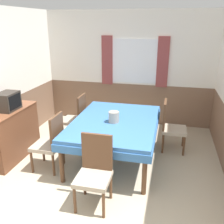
{
  "coord_description": "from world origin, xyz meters",
  "views": [
    {
      "loc": [
        0.99,
        -2.02,
        2.32
      ],
      "look_at": [
        0.05,
        1.87,
        0.88
      ],
      "focal_mm": 40.0,
      "sensor_mm": 36.0,
      "label": 1
    }
  ],
  "objects_px": {
    "chair_left_far": "(77,117)",
    "chair_head_near": "(95,170)",
    "chair_left_near": "(51,141)",
    "sideboard": "(11,134)",
    "chair_right_far": "(170,125)",
    "vase": "(114,117)",
    "tv": "(8,101)",
    "dining_table": "(115,126)"
  },
  "relations": [
    {
      "from": "sideboard",
      "to": "chair_head_near",
      "type": "bearing_deg",
      "value": -24.36
    },
    {
      "from": "chair_left_far",
      "to": "chair_head_near",
      "type": "height_order",
      "value": "same"
    },
    {
      "from": "chair_head_near",
      "to": "vase",
      "type": "bearing_deg",
      "value": -89.76
    },
    {
      "from": "chair_left_near",
      "to": "tv",
      "type": "relative_size",
      "value": 2.48
    },
    {
      "from": "chair_left_far",
      "to": "sideboard",
      "type": "xyz_separation_m",
      "value": [
        -0.87,
        -0.96,
        -0.04
      ]
    },
    {
      "from": "dining_table",
      "to": "chair_left_far",
      "type": "bearing_deg",
      "value": 148.52
    },
    {
      "from": "chair_head_near",
      "to": "tv",
      "type": "bearing_deg",
      "value": -25.15
    },
    {
      "from": "chair_left_near",
      "to": "vase",
      "type": "height_order",
      "value": "chair_left_near"
    },
    {
      "from": "chair_left_near",
      "to": "vase",
      "type": "xyz_separation_m",
      "value": [
        0.94,
        0.5,
        0.33
      ]
    },
    {
      "from": "chair_right_far",
      "to": "chair_head_near",
      "type": "bearing_deg",
      "value": -27.86
    },
    {
      "from": "chair_right_far",
      "to": "chair_head_near",
      "type": "relative_size",
      "value": 1.0
    },
    {
      "from": "chair_left_far",
      "to": "sideboard",
      "type": "distance_m",
      "value": 1.3
    },
    {
      "from": "dining_table",
      "to": "chair_right_far",
      "type": "relative_size",
      "value": 2.04
    },
    {
      "from": "chair_right_far",
      "to": "tv",
      "type": "distance_m",
      "value": 2.94
    },
    {
      "from": "vase",
      "to": "chair_left_near",
      "type": "bearing_deg",
      "value": -151.93
    },
    {
      "from": "chair_right_far",
      "to": "dining_table",
      "type": "bearing_deg",
      "value": -58.52
    },
    {
      "from": "dining_table",
      "to": "chair_left_far",
      "type": "relative_size",
      "value": 2.04
    },
    {
      "from": "chair_left_near",
      "to": "chair_head_near",
      "type": "relative_size",
      "value": 1.0
    },
    {
      "from": "chair_right_far",
      "to": "tv",
      "type": "bearing_deg",
      "value": -71.06
    },
    {
      "from": "dining_table",
      "to": "sideboard",
      "type": "height_order",
      "value": "sideboard"
    },
    {
      "from": "chair_left_far",
      "to": "vase",
      "type": "height_order",
      "value": "chair_left_far"
    },
    {
      "from": "chair_left_near",
      "to": "chair_left_far",
      "type": "distance_m",
      "value": 1.15
    },
    {
      "from": "dining_table",
      "to": "sideboard",
      "type": "relative_size",
      "value": 1.66
    },
    {
      "from": "chair_right_far",
      "to": "tv",
      "type": "xyz_separation_m",
      "value": [
        -2.73,
        -0.94,
        0.56
      ]
    },
    {
      "from": "chair_left_near",
      "to": "sideboard",
      "type": "xyz_separation_m",
      "value": [
        -0.87,
        0.19,
        -0.04
      ]
    },
    {
      "from": "chair_left_near",
      "to": "sideboard",
      "type": "distance_m",
      "value": 0.9
    },
    {
      "from": "dining_table",
      "to": "vase",
      "type": "bearing_deg",
      "value": -93.52
    },
    {
      "from": "chair_left_near",
      "to": "sideboard",
      "type": "height_order",
      "value": "chair_left_near"
    },
    {
      "from": "chair_head_near",
      "to": "vase",
      "type": "distance_m",
      "value": 1.17
    },
    {
      "from": "dining_table",
      "to": "chair_left_near",
      "type": "distance_m",
      "value": 1.11
    },
    {
      "from": "chair_head_near",
      "to": "chair_right_far",
      "type": "bearing_deg",
      "value": -117.86
    },
    {
      "from": "tv",
      "to": "chair_left_near",
      "type": "bearing_deg",
      "value": -14.09
    },
    {
      "from": "chair_left_far",
      "to": "sideboard",
      "type": "bearing_deg",
      "value": 137.57
    },
    {
      "from": "vase",
      "to": "chair_left_far",
      "type": "bearing_deg",
      "value": 145.1
    },
    {
      "from": "chair_left_far",
      "to": "vase",
      "type": "bearing_deg",
      "value": -124.9
    },
    {
      "from": "chair_right_far",
      "to": "chair_left_near",
      "type": "xyz_separation_m",
      "value": [
        -1.88,
        -1.15,
        0.0
      ]
    },
    {
      "from": "tv",
      "to": "vase",
      "type": "height_order",
      "value": "tv"
    },
    {
      "from": "sideboard",
      "to": "tv",
      "type": "xyz_separation_m",
      "value": [
        0.02,
        0.02,
        0.6
      ]
    },
    {
      "from": "chair_left_near",
      "to": "tv",
      "type": "bearing_deg",
      "value": 75.91
    },
    {
      "from": "chair_left_far",
      "to": "dining_table",
      "type": "bearing_deg",
      "value": -121.48
    },
    {
      "from": "chair_head_near",
      "to": "sideboard",
      "type": "relative_size",
      "value": 0.81
    },
    {
      "from": "chair_left_near",
      "to": "chair_left_far",
      "type": "xyz_separation_m",
      "value": [
        0.0,
        1.15,
        0.0
      ]
    }
  ]
}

